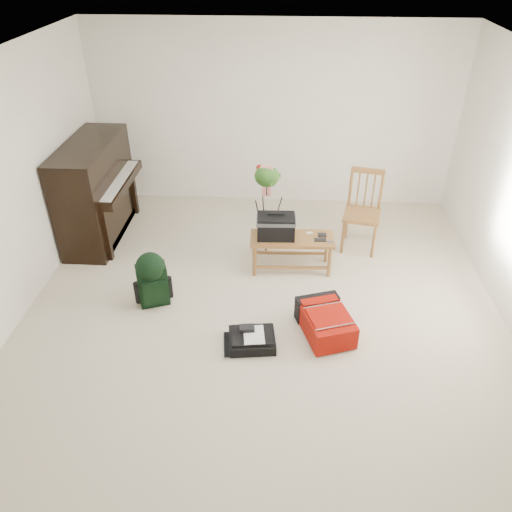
# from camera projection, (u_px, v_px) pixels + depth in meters

# --- Properties ---
(floor) EXTENTS (5.00, 5.50, 0.01)m
(floor) POSITION_uv_depth(u_px,v_px,m) (262.00, 318.00, 5.21)
(floor) COLOR beige
(floor) RESTS_ON ground
(ceiling) EXTENTS (5.00, 5.50, 0.01)m
(ceiling) POSITION_uv_depth(u_px,v_px,m) (264.00, 69.00, 3.83)
(ceiling) COLOR white
(ceiling) RESTS_ON wall_back
(wall_back) EXTENTS (5.00, 0.04, 2.50)m
(wall_back) POSITION_uv_depth(u_px,v_px,m) (273.00, 117.00, 6.81)
(wall_back) COLOR white
(wall_back) RESTS_ON floor
(piano) EXTENTS (0.71, 1.50, 1.25)m
(piano) POSITION_uv_depth(u_px,v_px,m) (97.00, 193.00, 6.32)
(piano) COLOR black
(piano) RESTS_ON floor
(bench) EXTENTS (0.97, 0.42, 0.74)m
(bench) POSITION_uv_depth(u_px,v_px,m) (281.00, 230.00, 5.70)
(bench) COLOR olive
(bench) RESTS_ON floor
(dining_chair) EXTENTS (0.51, 0.51, 1.00)m
(dining_chair) POSITION_uv_depth(u_px,v_px,m) (362.00, 212.00, 6.13)
(dining_chair) COLOR olive
(dining_chair) RESTS_ON floor
(red_suitcase) EXTENTS (0.60, 0.75, 0.27)m
(red_suitcase) POSITION_uv_depth(u_px,v_px,m) (325.00, 319.00, 4.98)
(red_suitcase) COLOR #A41507
(red_suitcase) RESTS_ON floor
(black_duffel) EXTENTS (0.49, 0.41, 0.19)m
(black_duffel) POSITION_uv_depth(u_px,v_px,m) (252.00, 339.00, 4.84)
(black_duffel) COLOR black
(black_duffel) RESTS_ON floor
(green_backpack) EXTENTS (0.36, 0.33, 0.62)m
(green_backpack) POSITION_uv_depth(u_px,v_px,m) (152.00, 277.00, 5.24)
(green_backpack) COLOR black
(green_backpack) RESTS_ON floor
(flower_stand) EXTENTS (0.43, 0.43, 1.18)m
(flower_stand) POSITION_uv_depth(u_px,v_px,m) (266.00, 210.00, 5.98)
(flower_stand) COLOR black
(flower_stand) RESTS_ON floor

